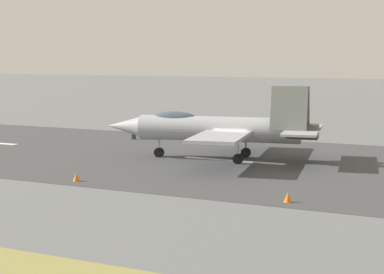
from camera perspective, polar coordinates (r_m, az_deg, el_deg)
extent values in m
plane|color=slate|center=(47.96, 3.72, -2.13)|extent=(400.00, 400.00, 0.00)
cube|color=#404143|center=(47.96, 3.72, -2.11)|extent=(240.00, 26.00, 0.02)
cube|color=white|center=(47.96, 3.73, -2.10)|extent=(8.00, 0.70, 0.00)
cylinder|color=#9FA2A8|center=(48.10, 2.37, 0.72)|extent=(12.35, 4.09, 1.88)
cone|color=#9FA2A8|center=(50.27, -6.02, 0.96)|extent=(3.06, 2.09, 1.60)
ellipsoid|color=#3F5160|center=(48.89, -1.57, 1.66)|extent=(3.74, 1.74, 1.10)
cylinder|color=#47423D|center=(46.60, 9.76, 0.42)|extent=(2.36, 1.49, 1.10)
cylinder|color=#47423D|center=(47.69, 9.88, 0.57)|extent=(2.36, 1.49, 1.10)
cube|color=#9FA2A8|center=(43.89, 2.47, -0.02)|extent=(4.52, 6.91, 0.24)
cube|color=#9FA2A8|center=(51.95, 4.44, 1.06)|extent=(4.52, 6.91, 0.24)
cube|color=#9FA2A8|center=(44.76, 9.54, 0.29)|extent=(2.87, 3.19, 0.16)
cube|color=#9FA2A8|center=(49.51, 10.07, 0.92)|extent=(2.87, 3.19, 0.16)
cube|color=slate|center=(46.19, 8.60, 2.51)|extent=(2.73, 1.41, 3.14)
cube|color=slate|center=(47.97, 8.84, 2.67)|extent=(2.73, 1.41, 3.14)
cylinder|color=silver|center=(49.53, -2.95, -1.01)|extent=(0.18, 0.18, 1.40)
cylinder|color=black|center=(49.58, -2.94, -1.38)|extent=(0.80, 0.43, 0.76)
cylinder|color=silver|center=(46.40, 4.10, -1.56)|extent=(0.18, 0.18, 1.40)
cylinder|color=black|center=(46.45, 4.10, -1.95)|extent=(0.80, 0.43, 0.76)
cylinder|color=silver|center=(49.51, 4.80, -1.03)|extent=(0.18, 0.18, 1.40)
cylinder|color=black|center=(49.56, 4.80, -1.40)|extent=(0.80, 0.43, 0.76)
cube|color=#1E2338|center=(60.70, -5.20, 0.21)|extent=(0.24, 0.36, 0.89)
cube|color=yellow|center=(60.63, -5.21, 0.83)|extent=(0.45, 0.30, 0.61)
sphere|color=tan|center=(60.58, -5.21, 1.27)|extent=(0.22, 0.22, 0.22)
cylinder|color=yellow|center=(60.78, -5.46, 0.81)|extent=(0.10, 0.10, 0.57)
cylinder|color=yellow|center=(60.49, -4.96, 0.78)|extent=(0.10, 0.10, 0.57)
cone|color=orange|center=(34.49, 8.49, -5.33)|extent=(0.44, 0.44, 0.55)
cone|color=orange|center=(40.50, -10.23, -3.52)|extent=(0.44, 0.44, 0.55)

